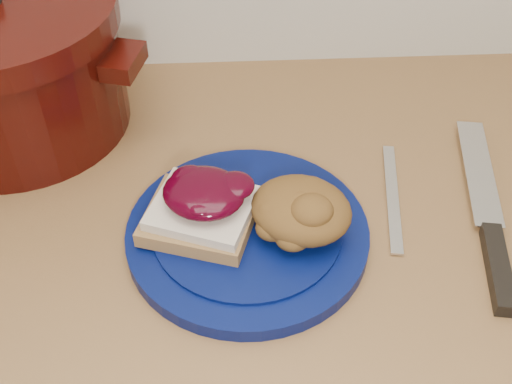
{
  "coord_description": "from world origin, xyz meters",
  "views": [
    {
      "loc": [
        0.02,
        1.0,
        1.41
      ],
      "look_at": [
        0.04,
        1.48,
        0.95
      ],
      "focal_mm": 45.0,
      "sensor_mm": 36.0,
      "label": 1
    }
  ],
  "objects_px": {
    "butter_knife": "(392,196)",
    "dutch_oven": "(6,65)",
    "chef_knife": "(492,239)",
    "plate": "(248,234)"
  },
  "relations": [
    {
      "from": "chef_knife",
      "to": "dutch_oven",
      "type": "height_order",
      "value": "dutch_oven"
    },
    {
      "from": "plate",
      "to": "butter_knife",
      "type": "relative_size",
      "value": 1.48
    },
    {
      "from": "chef_knife",
      "to": "plate",
      "type": "bearing_deg",
      "value": 95.05
    },
    {
      "from": "chef_knife",
      "to": "butter_knife",
      "type": "xyz_separation_m",
      "value": [
        -0.09,
        0.07,
        -0.0
      ]
    },
    {
      "from": "butter_knife",
      "to": "dutch_oven",
      "type": "distance_m",
      "value": 0.48
    },
    {
      "from": "chef_knife",
      "to": "dutch_oven",
      "type": "distance_m",
      "value": 0.59
    },
    {
      "from": "butter_knife",
      "to": "dutch_oven",
      "type": "bearing_deg",
      "value": 78.08
    },
    {
      "from": "plate",
      "to": "dutch_oven",
      "type": "bearing_deg",
      "value": 142.08
    },
    {
      "from": "dutch_oven",
      "to": "chef_knife",
      "type": "bearing_deg",
      "value": -24.0
    },
    {
      "from": "butter_knife",
      "to": "dutch_oven",
      "type": "height_order",
      "value": "dutch_oven"
    }
  ]
}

